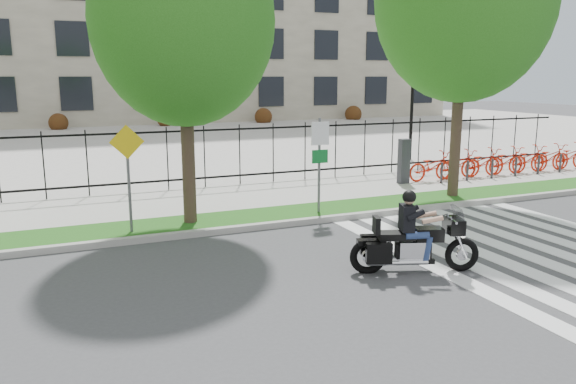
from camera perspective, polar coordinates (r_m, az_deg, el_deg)
name	(u,v)px	position (r m, az deg, el deg)	size (l,w,h in m)	color
ground	(339,285)	(10.31, 5.16, -9.38)	(120.00, 120.00, 0.00)	#3E3E41
curb	(260,226)	(13.85, -2.91, -3.51)	(60.00, 0.20, 0.15)	#9D9B94
grass_verge	(248,219)	(14.63, -4.07, -2.70)	(60.00, 1.50, 0.15)	#194C13
sidewalk	(221,200)	(16.95, -6.85, -0.77)	(60.00, 3.50, 0.15)	#9B9891
plaza	(135,140)	(33.96, -15.32, 5.07)	(80.00, 34.00, 0.10)	#9B9891
crosswalk_stripes	(538,252)	(13.20, 24.04, -5.62)	(5.70, 8.00, 0.01)	silver
iron_fence	(204,157)	(18.42, -8.48, 3.58)	(30.00, 0.06, 2.00)	black
office_building	(94,3)	(53.93, -19.07, 17.71)	(60.00, 21.90, 20.15)	gray
lamp_post_right	(413,88)	(25.14, 12.55, 10.26)	(1.06, 0.70, 4.25)	black
street_tree_1	(183,20)	(13.81, -10.59, 16.76)	(4.30, 4.30, 7.30)	#32271B
street_tree_2	(464,0)	(17.60, 17.45, 18.14)	(5.08, 5.08, 8.62)	#32271B
bike_share_station	(527,159)	(22.94, 23.12, 3.10)	(11.14, 0.88, 1.50)	#2D2D33
sign_pole_regulatory	(320,153)	(14.68, 3.24, 3.98)	(0.50, 0.09, 2.50)	#59595B
sign_pole_warning	(128,164)	(13.28, -15.95, 2.75)	(0.78, 0.09, 2.49)	#59595B
motorcycle_rider	(415,240)	(10.99, 12.74, -4.74)	(2.41, 1.22, 1.94)	black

